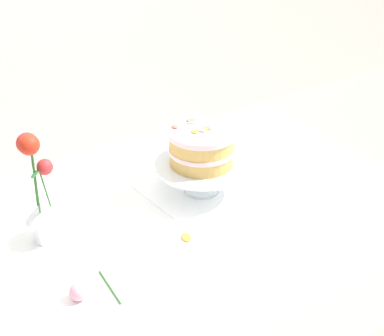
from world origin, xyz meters
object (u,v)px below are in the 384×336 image
Objects in this scene: dining_table at (188,237)px; flower_vase at (40,196)px; fallen_rose at (80,291)px; layer_cake at (202,147)px; cake_stand at (201,168)px.

dining_table is 4.26× the size of flower_vase.
flower_vase is 0.29m from fallen_rose.
fallen_rose is (-0.51, -0.24, -0.14)m from layer_cake.
fallen_rose is (-0.51, -0.24, -0.06)m from cake_stand.
fallen_rose is at bearing -154.72° from layer_cake.
cake_stand is at bearing 37.84° from dining_table.
cake_stand is 0.88× the size of flower_vase.
flower_vase reaches higher than dining_table.
dining_table is at bearing -142.16° from cake_stand.
cake_stand is (0.10, 0.08, 0.17)m from dining_table.
cake_stand is 0.50m from flower_vase.
cake_stand is at bearing -69.32° from layer_cake.
flower_vase reaches higher than fallen_rose.
fallen_rose is (-0.01, -0.27, -0.12)m from flower_vase.
cake_stand is at bearing 25.27° from fallen_rose.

